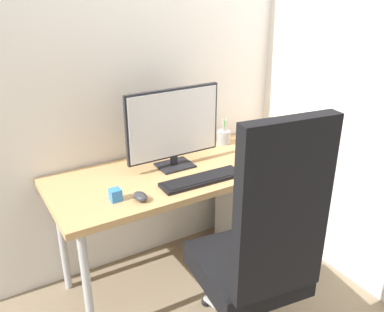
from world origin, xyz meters
name	(u,v)px	position (x,y,z in m)	size (l,w,h in m)	color
ground_plane	(190,269)	(0.00, 0.00, 0.00)	(8.00, 8.00, 0.00)	gray
wall_back	(159,41)	(0.00, 0.34, 1.40)	(3.21, 0.04, 2.80)	white
wall_side_right	(336,43)	(0.84, -0.23, 1.40)	(0.04, 2.23, 2.80)	white
desk	(189,177)	(0.00, 0.00, 0.67)	(1.61, 0.63, 0.73)	tan
office_chair	(260,249)	(-0.05, -0.71, 0.62)	(0.58, 0.61, 1.28)	black
filing_cabinet	(262,211)	(0.56, -0.03, 0.27)	(0.45, 0.49, 0.55)	silver
monitor	(173,126)	(-0.06, 0.07, 0.97)	(0.57, 0.16, 0.46)	black
keyboard	(202,179)	(-0.03, -0.19, 0.74)	(0.47, 0.14, 0.02)	black
mouse	(140,197)	(-0.40, -0.21, 0.75)	(0.06, 0.09, 0.04)	#333338
pen_holder	(224,137)	(0.38, 0.21, 0.78)	(0.09, 0.09, 0.18)	#9EA0A5
notebook	(265,145)	(0.59, 0.02, 0.74)	(0.17, 0.18, 0.02)	beige
desk_clamp_accessory	(115,195)	(-0.51, -0.14, 0.76)	(0.05, 0.05, 0.06)	#337FD8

